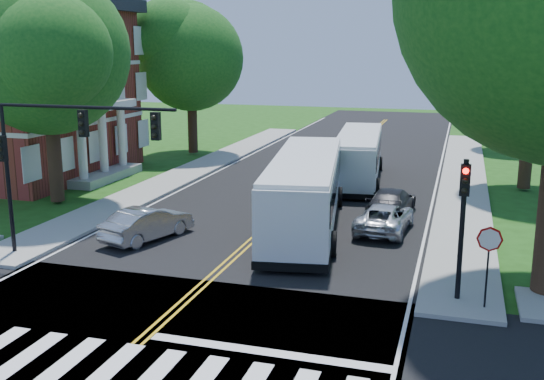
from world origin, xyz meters
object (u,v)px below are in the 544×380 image
at_px(bus_lead, 305,190).
at_px(signal_nw, 58,145).
at_px(signal_ne, 463,211).
at_px(hatchback, 148,223).
at_px(suv, 385,217).
at_px(bus_follow, 358,156).
at_px(dark_sedan, 391,202).

bearing_deg(bus_lead, signal_nw, 33.39).
bearing_deg(signal_ne, signal_nw, -179.95).
height_order(hatchback, suv, hatchback).
height_order(bus_lead, bus_follow, bus_lead).
bearing_deg(suv, hatchback, 27.88).
relative_size(signal_nw, signal_ne, 1.62).
xyz_separation_m(hatchback, suv, (9.24, 4.04, -0.07)).
bearing_deg(hatchback, dark_sedan, -125.76).
xyz_separation_m(bus_lead, dark_sedan, (3.40, 3.16, -1.03)).
relative_size(signal_ne, dark_sedan, 0.96).
relative_size(bus_follow, suv, 2.55).
height_order(bus_follow, dark_sedan, bus_follow).
bearing_deg(dark_sedan, bus_lead, 46.08).
bearing_deg(suv, bus_follow, -70.43).
bearing_deg(signal_ne, bus_lead, 133.91).
height_order(signal_nw, signal_ne, signal_nw).
xyz_separation_m(hatchback, dark_sedan, (9.22, 6.70, -0.02)).
relative_size(bus_lead, bus_follow, 1.13).
bearing_deg(bus_lead, hatchback, 22.36).
distance_m(bus_follow, hatchback, 15.67).
height_order(signal_ne, dark_sedan, signal_ne).
bearing_deg(signal_ne, dark_sedan, 107.58).
bearing_deg(bus_follow, dark_sedan, 104.41).
xyz_separation_m(signal_ne, bus_lead, (-6.56, 6.82, -1.26)).
bearing_deg(suv, dark_sedan, -85.33).
bearing_deg(bus_follow, signal_nw, 59.43).
bearing_deg(bus_follow, suv, 99.56).
bearing_deg(dark_sedan, suv, 93.62).
bearing_deg(hatchback, suv, -138.11).
height_order(signal_ne, suv, signal_ne).
relative_size(hatchback, dark_sedan, 0.90).
bearing_deg(bus_follow, bus_lead, 80.93).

